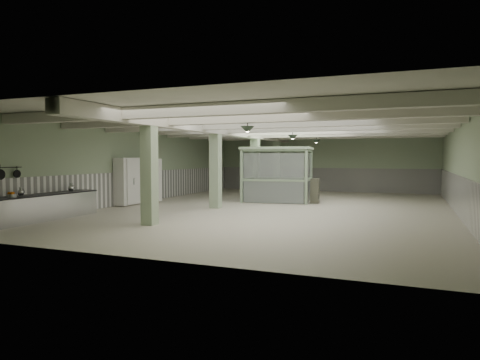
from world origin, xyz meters
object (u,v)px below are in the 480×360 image
at_px(prep_counter, 31,208).
at_px(guard_booth, 278,165).
at_px(walkin_cooler, 135,181).
at_px(filing_cabinet, 315,191).

distance_m(prep_counter, guard_booth, 11.43).
distance_m(walkin_cooler, guard_booth, 6.99).
xyz_separation_m(prep_counter, filing_cabinet, (7.62, 9.50, 0.13)).
bearing_deg(walkin_cooler, filing_cabinet, 24.82).
height_order(prep_counter, guard_booth, guard_booth).
height_order(prep_counter, filing_cabinet, filing_cabinet).
bearing_deg(prep_counter, filing_cabinet, 51.26).
bearing_deg(walkin_cooler, guard_booth, 34.15).
bearing_deg(filing_cabinet, guard_booth, 166.11).
relative_size(guard_booth, filing_cabinet, 3.11).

